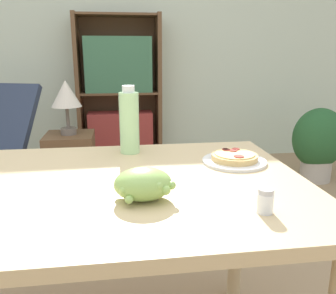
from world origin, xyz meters
TOP-DOWN VIEW (x-y plane):
  - wall_back at (0.00, 2.62)m, footprint 8.00×0.05m
  - dining_table at (0.01, -0.03)m, footprint 1.24×0.84m
  - pizza_on_plate at (0.47, 0.11)m, footprint 0.22×0.22m
  - grape_bunch at (0.13, -0.17)m, footprint 0.16×0.12m
  - drink_bottle at (0.11, 0.29)m, footprint 0.07×0.07m
  - salt_shaker at (0.42, -0.28)m, footprint 0.04×0.04m
  - bookshelf at (0.09, 2.44)m, footprint 0.79×0.32m
  - side_table at (-0.28, 1.52)m, footprint 0.34×0.34m
  - table_lamp at (-0.28, 1.52)m, footprint 0.21×0.21m
  - potted_plant_floor at (1.79, 1.75)m, footprint 0.46×0.39m

SIDE VIEW (x-z plane):
  - side_table at x=-0.28m, z-range 0.00..0.54m
  - potted_plant_floor at x=1.79m, z-range 0.02..0.67m
  - dining_table at x=0.01m, z-range 0.27..1.00m
  - bookshelf at x=0.09m, z-range -0.06..1.39m
  - pizza_on_plate at x=0.47m, z-range 0.73..0.77m
  - salt_shaker at x=0.42m, z-range 0.73..0.79m
  - grape_bunch at x=0.13m, z-range 0.73..0.82m
  - table_lamp at x=-0.28m, z-range 0.62..1.00m
  - drink_bottle at x=0.11m, z-range 0.73..0.98m
  - wall_back at x=0.00m, z-range 0.00..2.60m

